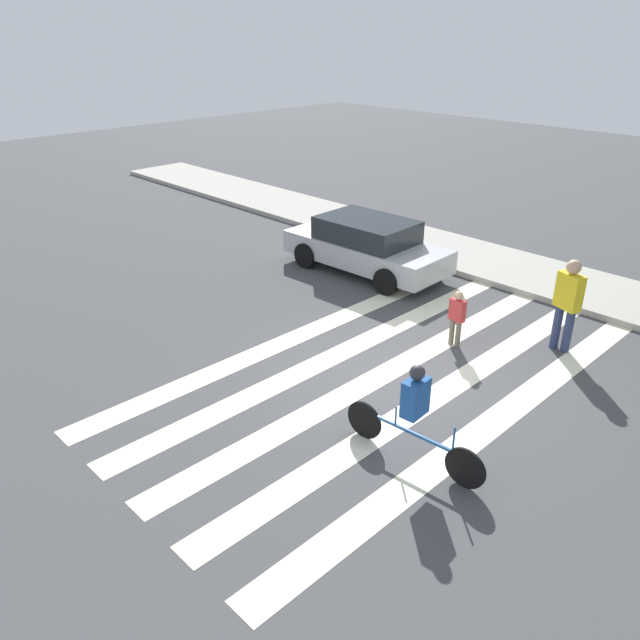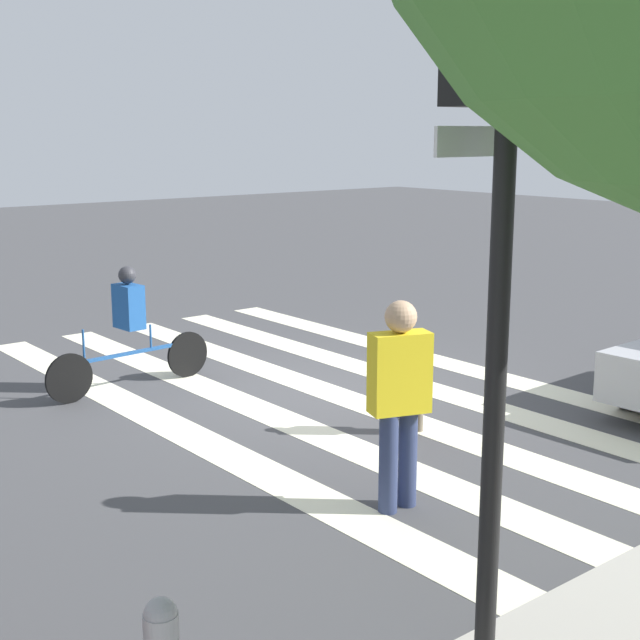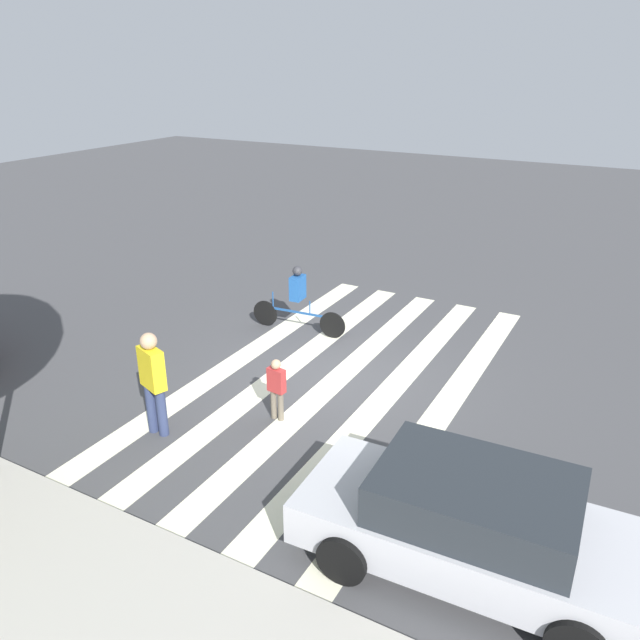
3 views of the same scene
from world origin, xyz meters
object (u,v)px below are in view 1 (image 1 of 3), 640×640
(pedestrian_adult_tall_backpack, at_px, (568,300))
(car_parked_dark_suv, at_px, (366,245))
(cyclist_far_lane, at_px, (415,410))
(pedestrian_child_with_backpack, at_px, (457,315))

(pedestrian_adult_tall_backpack, height_order, car_parked_dark_suv, pedestrian_adult_tall_backpack)
(pedestrian_adult_tall_backpack, xyz_separation_m, cyclist_far_lane, (0.09, -4.74, -0.18))
(pedestrian_adult_tall_backpack, relative_size, car_parked_dark_suv, 0.43)
(pedestrian_adult_tall_backpack, height_order, cyclist_far_lane, pedestrian_adult_tall_backpack)
(cyclist_far_lane, relative_size, car_parked_dark_suv, 0.54)
(pedestrian_adult_tall_backpack, distance_m, car_parked_dark_suv, 5.46)
(cyclist_far_lane, bearing_deg, pedestrian_child_with_backpack, 110.85)
(pedestrian_adult_tall_backpack, xyz_separation_m, pedestrian_child_with_backpack, (-1.51, -1.33, -0.38))
(pedestrian_child_with_backpack, distance_m, car_parked_dark_suv, 4.31)
(pedestrian_child_with_backpack, bearing_deg, car_parked_dark_suv, 162.08)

